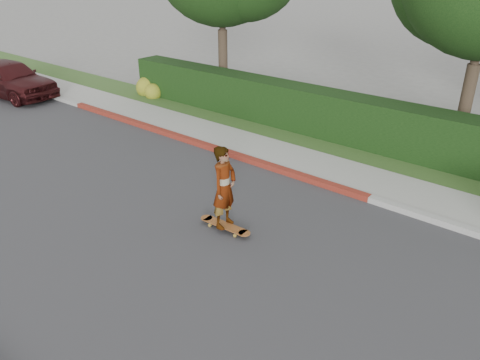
{
  "coord_description": "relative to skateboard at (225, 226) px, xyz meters",
  "views": [
    {
      "loc": [
        4.86,
        -5.39,
        5.29
      ],
      "look_at": [
        -0.8,
        1.45,
        1.0
      ],
      "focal_mm": 35.0,
      "sensor_mm": 36.0,
      "label": 1
    }
  ],
  "objects": [
    {
      "name": "flowering_shrub",
      "position": [
        -9.21,
        5.78,
        0.22
      ],
      "size": [
        1.4,
        1.0,
        0.9
      ],
      "color": "#2D4C19",
      "rests_on": "ground"
    },
    {
      "name": "sidewalk_far",
      "position": [
        0.8,
        4.05,
        -0.05
      ],
      "size": [
        60.0,
        1.6,
        0.12
      ],
      "primitive_type": "cube",
      "color": "gray",
      "rests_on": "ground"
    },
    {
      "name": "skateboard",
      "position": [
        0.0,
        0.0,
        0.0
      ],
      "size": [
        1.29,
        0.31,
        0.12
      ],
      "rotation": [
        0.0,
        0.0,
        0.05
      ],
      "color": "#AE8830",
      "rests_on": "ground"
    },
    {
      "name": "hedge",
      "position": [
        -2.2,
        6.25,
        0.64
      ],
      "size": [
        15.0,
        1.0,
        1.5
      ],
      "primitive_type": "cube",
      "color": "black",
      "rests_on": "ground"
    },
    {
      "name": "road",
      "position": [
        0.8,
        -0.95,
        -0.11
      ],
      "size": [
        60.0,
        8.0,
        0.01
      ],
      "primitive_type": "cube",
      "color": "#2D2D30",
      "rests_on": "ground"
    },
    {
      "name": "curb_far",
      "position": [
        0.8,
        3.15,
        -0.04
      ],
      "size": [
        60.0,
        0.2,
        0.15
      ],
      "primitive_type": "cube",
      "color": "#9E9E99",
      "rests_on": "ground"
    },
    {
      "name": "car_maroon",
      "position": [
        -13.58,
        2.22,
        0.65
      ],
      "size": [
        4.64,
        2.31,
        1.52
      ],
      "primitive_type": "imported",
      "rotation": [
        0.0,
        0.0,
        1.69
      ],
      "color": "#3C1314",
      "rests_on": "ground"
    },
    {
      "name": "skateboarder",
      "position": [
        0.0,
        0.0,
        0.91
      ],
      "size": [
        0.5,
        0.69,
        1.78
      ],
      "primitive_type": "imported",
      "rotation": [
        0.0,
        0.0,
        1.69
      ],
      "color": "white",
      "rests_on": "skateboard"
    },
    {
      "name": "curb_red_section",
      "position": [
        -4.2,
        3.15,
        -0.03
      ],
      "size": [
        12.0,
        0.21,
        0.15
      ],
      "primitive_type": "cube",
      "color": "maroon",
      "rests_on": "ground"
    },
    {
      "name": "planting_strip",
      "position": [
        0.8,
        5.65,
        -0.06
      ],
      "size": [
        60.0,
        1.6,
        0.1
      ],
      "primitive_type": "cube",
      "color": "#2D4C1E",
      "rests_on": "ground"
    },
    {
      "name": "ground",
      "position": [
        0.8,
        -0.95,
        -0.11
      ],
      "size": [
        120.0,
        120.0,
        0.0
      ],
      "primitive_type": "plane",
      "color": "slate",
      "rests_on": "ground"
    }
  ]
}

